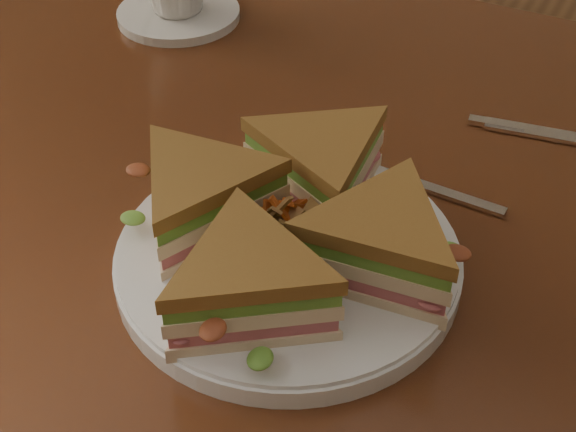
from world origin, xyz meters
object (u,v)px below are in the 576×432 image
Objects in this scene: sandwich_wedges at (288,221)px; saucer at (179,14)px; table at (394,305)px; plate at (288,259)px; spoon at (350,160)px.

saucer is (-0.29, 0.30, -0.04)m from sandwich_wedges.
table is at bearing 57.28° from sandwich_wedges.
plate is at bearing -122.72° from table.
plate reaches higher than table.
table is 8.84× the size of saucer.
spoon is (-0.01, 0.14, -0.04)m from sandwich_wedges.
spoon reaches higher than table.
table is 6.52× the size of spoon.
saucer is (-0.29, 0.30, -0.00)m from plate.
plate is at bearing 0.00° from sandwich_wedges.
sandwich_wedges reaches higher than saucer.
table is 0.18m from sandwich_wedges.
table is 0.15m from plate.
table is at bearing -31.40° from spoon.
sandwich_wedges reaches higher than plate.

